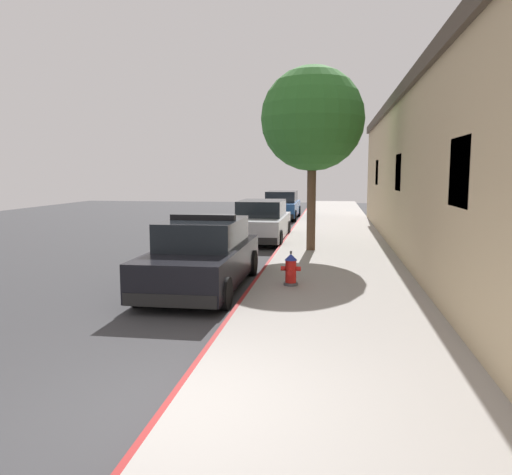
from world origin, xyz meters
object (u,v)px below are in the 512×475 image
street_tree (312,119)px  fire_hydrant (291,270)px  police_cruiser (203,256)px  parked_car_silver_ahead (261,222)px  parked_car_dark_far (282,206)px

street_tree → fire_hydrant: bearing=-92.4°
police_cruiser → parked_car_silver_ahead: bearing=88.6°
police_cruiser → parked_car_dark_far: size_ratio=1.00×
fire_hydrant → street_tree: 6.49m
police_cruiser → parked_car_dark_far: police_cruiser is taller
street_tree → parked_car_silver_ahead: bearing=124.0°
police_cruiser → parked_car_silver_ahead: police_cruiser is taller
police_cruiser → parked_car_dark_far: 17.98m
parked_car_silver_ahead → street_tree: street_tree is taller
parked_car_silver_ahead → parked_car_dark_far: same height
parked_car_silver_ahead → parked_car_dark_far: size_ratio=1.00×
parked_car_silver_ahead → parked_car_dark_far: 9.76m
police_cruiser → fire_hydrant: size_ratio=6.37×
parked_car_dark_far → fire_hydrant: parked_car_dark_far is taller
parked_car_dark_far → parked_car_silver_ahead: bearing=-88.9°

